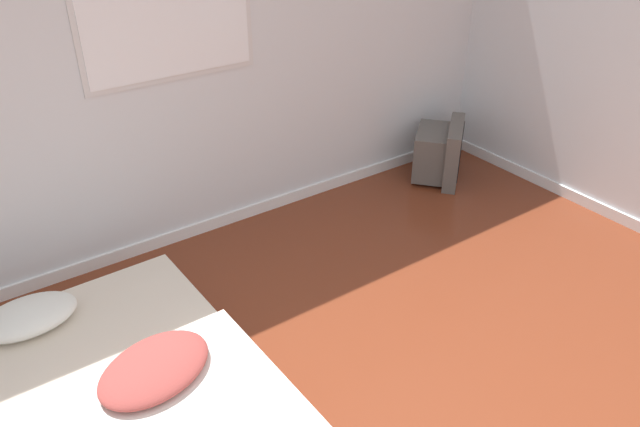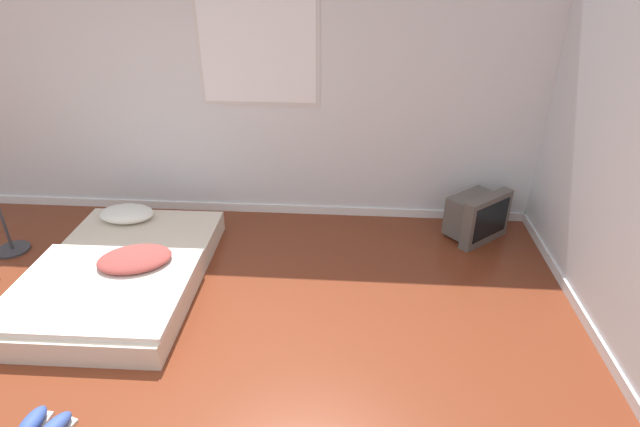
% 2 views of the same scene
% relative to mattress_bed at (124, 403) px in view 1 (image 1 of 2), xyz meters
% --- Properties ---
extents(wall_back, '(8.30, 0.08, 2.60)m').
position_rel_mattress_bed_xyz_m(wall_back, '(0.78, 1.41, 1.16)').
color(wall_back, silver).
rests_on(wall_back, ground_plane).
extents(mattress_bed, '(1.35, 1.94, 0.34)m').
position_rel_mattress_bed_xyz_m(mattress_bed, '(0.00, 0.00, 0.00)').
color(mattress_bed, beige).
rests_on(mattress_bed, ground_plane).
extents(crt_tv, '(0.65, 0.63, 0.49)m').
position_rel_mattress_bed_xyz_m(crt_tv, '(3.13, 1.02, 0.10)').
color(crt_tv, '#56514C').
rests_on(crt_tv, ground_plane).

